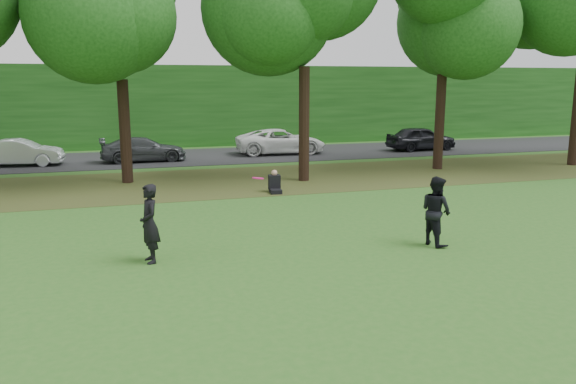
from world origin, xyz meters
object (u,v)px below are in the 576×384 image
object	(u,v)px
player_right	(436,211)
seated_person	(275,184)
player_left	(149,224)
frisbee	(258,178)

from	to	relation	value
player_right	seated_person	bearing A→B (deg)	3.62
player_left	seated_person	bearing A→B (deg)	134.59
player_right	frisbee	distance (m)	4.56
seated_person	player_right	bearing A→B (deg)	-69.33
player_right	seated_person	distance (m)	7.96
player_right	frisbee	size ratio (longest dim) A/B	5.58
player_left	frisbee	xyz separation A→B (m)	(2.50, -0.10, 0.93)
player_left	frisbee	size ratio (longest dim) A/B	5.76
frisbee	player_left	bearing A→B (deg)	177.76
seated_person	player_left	bearing A→B (deg)	-119.05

